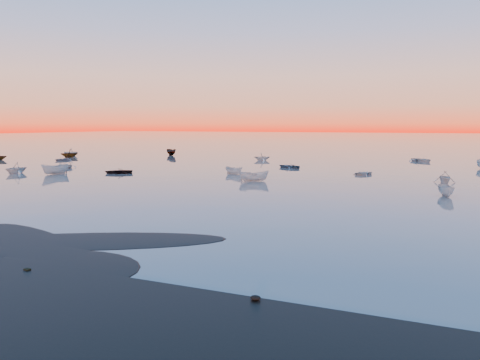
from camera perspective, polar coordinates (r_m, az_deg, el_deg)
The scene contains 6 objects.
ground at distance 122.96m, azimuth 12.15°, elevation 3.29°, with size 600.00×600.00×0.00m, color #70655E.
mud_lobes at distance 31.50m, azimuth -26.84°, elevation -7.13°, with size 140.00×6.00×0.07m, color black, non-canonical shape.
moored_fleet at distance 77.51m, azimuth 5.36°, elevation 1.44°, with size 124.00×58.00×1.20m, color silver, non-canonical shape.
boat_near_left at distance 82.35m, azimuth -20.44°, elevation 1.36°, with size 4.05×1.69×1.01m, color silver.
boat_near_center at distance 59.57m, azimuth 1.71°, elevation -0.14°, with size 3.84×1.62×1.33m, color silver.
boat_near_right at distance 63.31m, azimuth 23.67°, elevation -0.30°, with size 3.26×1.47×1.14m, color silver.
Camera 1 is at (23.73, -20.43, 7.19)m, focal length 35.00 mm.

